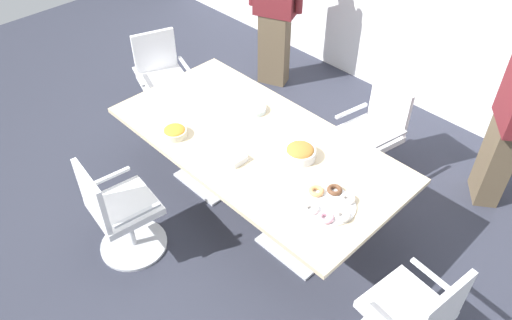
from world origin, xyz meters
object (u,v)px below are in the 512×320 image
Objects in this scene: office_chair_1 at (411,320)px; snack_bowl_pretzels at (300,152)px; office_chair_2 at (372,138)px; napkin_pile at (235,158)px; office_chair_0 at (119,215)px; donut_platter at (329,204)px; snack_bowl_chips_orange at (175,132)px; plate_stack at (254,109)px; person_standing_0 at (275,7)px; office_chair_3 at (163,83)px; conference_table at (256,153)px.

office_chair_1 is 1.39m from snack_bowl_pretzels.
office_chair_2 is 6.45× the size of napkin_pile.
office_chair_0 is 2.41× the size of donut_platter.
office_chair_1 reaches higher than snack_bowl_chips_orange.
plate_stack is (0.10, 1.34, 0.37)m from office_chair_0.
snack_bowl_pretzels is (-0.02, -0.97, 0.40)m from office_chair_2.
office_chair_1 is 1.83m from office_chair_2.
office_chair_1 reaches higher than napkin_pile.
napkin_pile is at bearing -56.87° from plate_stack.
snack_bowl_pretzels is at bearing -14.22° from plate_stack.
plate_stack is at bearing 165.78° from snack_bowl_pretzels.
office_chair_0 is 6.45× the size of napkin_pile.
person_standing_0 is at bearing 141.77° from donut_platter.
office_chair_0 is 1.00× the size of office_chair_1.
plate_stack is (-1.96, 0.52, 0.37)m from office_chair_1.
office_chair_2 is at bearing 130.12° from office_chair_3.
napkin_pile is (-0.80, -0.14, 0.01)m from donut_platter.
donut_platter is at bearing 88.01° from office_chair_1.
snack_bowl_pretzels is (1.70, -1.48, -0.11)m from person_standing_0.
donut_platter is at bearing 118.67° from person_standing_0.
office_chair_0 is at bearing -119.45° from napkin_pile.
snack_bowl_chips_orange is at bearing 106.23° from office_chair_0.
person_standing_0 reaches higher than office_chair_0.
office_chair_1 is at bearing 99.73° from office_chair_3.
donut_platter is at bearing 99.62° from office_chair_3.
plate_stack is at bearing 81.60° from office_chair_1.
office_chair_0 reaches higher than conference_table.
person_standing_0 is 4.65× the size of donut_platter.
donut_platter is (-0.81, 0.12, 0.36)m from office_chair_1.
napkin_pile is (-0.32, -0.37, -0.03)m from snack_bowl_pretzels.
donut_platter is at bearing -8.85° from conference_table.
plate_stack is at bearing 160.75° from donut_platter.
office_chair_0 is 0.52× the size of person_standing_0.
snack_bowl_chips_orange is (1.15, -0.68, 0.38)m from office_chair_3.
office_chair_1 is (2.05, 0.82, 0.00)m from office_chair_0.
office_chair_2 reaches higher than conference_table.
plate_stack is 1.43× the size of napkin_pile.
office_chair_2 is 1.05m from snack_bowl_pretzels.
office_chair_0 is at bearing -80.90° from snack_bowl_chips_orange.
office_chair_2 is (0.79, 2.15, 0.00)m from office_chair_0.
conference_table is at bearing 171.15° from donut_platter.
office_chair_3 is at bearing 31.95° from office_chair_2.
office_chair_2 reaches higher than snack_bowl_pretzels.
office_chair_1 is 2.06m from plate_stack.
donut_platter is (0.48, -0.23, -0.04)m from snack_bowl_pretzels.
person_standing_0 is at bearing -175.37° from office_chair_3.
office_chair_1 is at bearing -15.35° from snack_bowl_pretzels.
snack_bowl_pretzels is at bearing 49.55° from napkin_pile.
snack_bowl_chips_orange reaches higher than conference_table.
donut_platter is at bearing 11.74° from snack_bowl_chips_orange.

